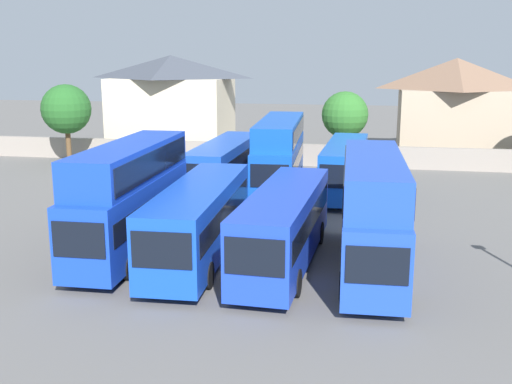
% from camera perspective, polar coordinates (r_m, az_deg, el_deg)
% --- Properties ---
extents(ground, '(140.00, 140.00, 0.00)m').
position_cam_1_polar(ground, '(45.29, 3.48, 0.96)').
color(ground, '#605E5B').
extents(depot_boundary_wall, '(56.00, 0.50, 1.80)m').
position_cam_1_polar(depot_boundary_wall, '(51.82, 4.44, 3.45)').
color(depot_boundary_wall, gray).
rests_on(depot_boundary_wall, ground).
extents(bus_1, '(2.67, 10.91, 5.14)m').
position_cam_1_polar(bus_1, '(29.13, -11.55, -0.07)').
color(bus_1, blue).
rests_on(bus_1, ground).
extents(bus_2, '(3.00, 11.64, 3.42)m').
position_cam_1_polar(bus_2, '(28.01, -5.26, -2.34)').
color(bus_2, blue).
rests_on(bus_2, ground).
extents(bus_3, '(2.98, 11.43, 3.38)m').
position_cam_1_polar(bus_3, '(27.08, 2.61, -2.87)').
color(bus_3, blue).
rests_on(bus_3, ground).
extents(bus_4, '(2.83, 11.14, 4.95)m').
position_cam_1_polar(bus_4, '(26.63, 10.71, -1.45)').
color(bus_4, blue).
rests_on(bus_4, ground).
extents(bus_5, '(2.77, 12.08, 3.27)m').
position_cam_1_polar(bus_5, '(42.47, -2.89, 2.75)').
color(bus_5, blue).
rests_on(bus_5, ground).
extents(bus_6, '(3.18, 11.96, 4.89)m').
position_cam_1_polar(bus_6, '(41.64, 2.18, 3.79)').
color(bus_6, blue).
rests_on(bus_6, ground).
extents(bus_7, '(2.77, 11.07, 3.42)m').
position_cam_1_polar(bus_7, '(41.28, 8.23, 2.46)').
color(bus_7, blue).
rests_on(bus_7, ground).
extents(house_terrace_left, '(11.49, 8.10, 9.02)m').
position_cam_1_polar(house_terrace_left, '(61.11, -7.79, 8.26)').
color(house_terrace_left, beige).
rests_on(house_terrace_left, ground).
extents(house_terrace_centre, '(10.12, 7.57, 8.80)m').
position_cam_1_polar(house_terrace_centre, '(58.97, 17.84, 7.52)').
color(house_terrace_centre, tan).
rests_on(house_terrace_centre, ground).
extents(tree_behind_wall, '(3.97, 3.97, 6.05)m').
position_cam_1_polar(tree_behind_wall, '(53.66, 8.21, 7.07)').
color(tree_behind_wall, brown).
rests_on(tree_behind_wall, ground).
extents(tree_right_of_lot, '(4.12, 4.12, 6.71)m').
position_cam_1_polar(tree_right_of_lot, '(54.22, -17.13, 7.31)').
color(tree_right_of_lot, brown).
rests_on(tree_right_of_lot, ground).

